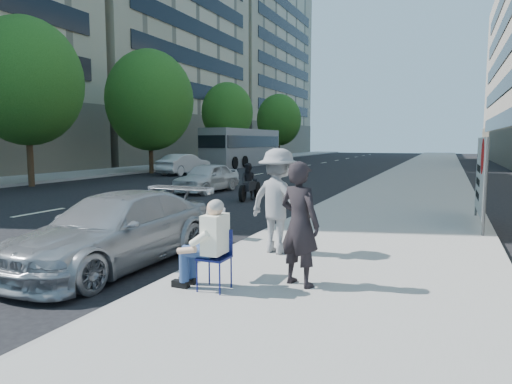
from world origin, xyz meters
The scene contains 18 objects.
ground centered at (0.00, 0.00, 0.00)m, with size 160.00×160.00×0.00m, color black.
near_sidewalk centered at (4.00, 20.00, 0.07)m, with size 5.00×120.00×0.15m, color gray.
far_sidewalk centered at (-16.75, 20.00, 0.07)m, with size 4.50×120.00×0.15m, color gray.
far_bldg_mid centered at (-30.00, 34.00, 17.00)m, with size 22.00×26.00×34.00m, color #BDB08E.
far_bldg_north centered at (-30.00, 62.00, 14.00)m, with size 22.00×28.00×28.00m, color #BDB08E.
tree_far_b centered at (-13.70, 8.00, 5.13)m, with size 5.40×5.40×8.24m.
tree_far_c centered at (-13.70, 18.00, 5.02)m, with size 6.00×6.00×8.47m.
tree_far_d centered at (-13.70, 30.00, 4.89)m, with size 4.80×4.80×7.65m.
tree_far_e centered at (-13.70, 44.00, 4.78)m, with size 5.40×5.40×7.89m.
seated_protester centered at (2.29, -2.88, 0.87)m, with size 0.83×1.11×1.31m.
jogger centered at (2.48, -0.49, 1.14)m, with size 1.28×0.73×1.98m, color gray.
pedestrian_woman centered at (3.45, -2.23, 1.07)m, with size 0.67×0.44×1.83m, color black.
protest_banner centered at (6.18, 4.24, 1.40)m, with size 0.08×3.06×2.20m.
parked_sedan centered at (-0.11, -2.00, 0.66)m, with size 1.84×4.52×1.31m, color #999CA0.
white_sedan_near centered at (-4.44, 9.24, 0.65)m, with size 1.53×3.80×1.29m, color silver.
white_sedan_mid centered at (-11.05, 18.06, 0.69)m, with size 1.46×4.18×1.38m, color silver.
motorcycle centered at (-1.60, 7.45, 0.64)m, with size 0.76×2.05×1.42m.
bus centered at (-11.79, 29.35, 1.64)m, with size 2.75×12.06×3.30m.
Camera 1 is at (5.41, -8.51, 2.27)m, focal length 32.00 mm.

